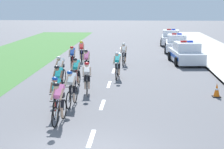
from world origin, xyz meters
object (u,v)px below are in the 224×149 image
object	(u,v)px
cyclist_second	(56,95)
cyclist_seventh	(60,70)
cyclist_eighth	(117,65)
cyclist_tenth	(72,57)
cyclist_sixth	(76,72)
cyclist_fourth	(59,81)
police_car_nearest	(186,54)
cyclist_twelfth	(82,51)
police_car_third	(171,38)
traffic_cone_mid	(217,90)
cyclist_fifth	(87,77)
cyclist_eleventh	(124,53)
police_car_second	(176,44)
cyclist_lead	(59,101)
cyclist_ninth	(87,62)
cyclist_third	(72,87)

from	to	relation	value
cyclist_second	cyclist_seventh	world-z (taller)	same
cyclist_eighth	cyclist_tenth	xyz separation A→B (m)	(-2.96, 2.65, 0.00)
cyclist_sixth	cyclist_eighth	distance (m)	3.07
cyclist_fourth	police_car_nearest	world-z (taller)	police_car_nearest
cyclist_twelfth	police_car_third	distance (m)	13.76
cyclist_tenth	cyclist_sixth	bearing A→B (deg)	-78.47
cyclist_sixth	cyclist_twelfth	size ratio (longest dim) A/B	1.00
cyclist_fourth	cyclist_sixth	size ratio (longest dim) A/B	1.00
cyclist_twelfth	traffic_cone_mid	xyz separation A→B (m)	(7.51, -9.88, -0.48)
cyclist_second	cyclist_fifth	size ratio (longest dim) A/B	1.00
cyclist_second	cyclist_twelfth	world-z (taller)	same
cyclist_seventh	cyclist_eleventh	bearing A→B (deg)	65.31
cyclist_tenth	police_car_second	size ratio (longest dim) A/B	0.38
police_car_nearest	police_car_second	xyz separation A→B (m)	(-0.00, 6.41, 0.00)
cyclist_lead	traffic_cone_mid	size ratio (longest dim) A/B	2.69
cyclist_ninth	police_car_third	xyz separation A→B (m)	(6.35, 16.59, -0.11)
police_car_nearest	cyclist_eleventh	bearing A→B (deg)	-167.49
cyclist_eleventh	cyclist_twelfth	distance (m)	3.27
cyclist_sixth	police_car_nearest	size ratio (longest dim) A/B	0.38
cyclist_fifth	traffic_cone_mid	bearing A→B (deg)	-3.36
cyclist_sixth	cyclist_fourth	bearing A→B (deg)	-100.64
police_car_second	police_car_third	size ratio (longest dim) A/B	1.00
cyclist_lead	cyclist_tenth	world-z (taller)	same
cyclist_fourth	cyclist_tenth	world-z (taller)	same
cyclist_third	police_car_second	distance (m)	19.02
cyclist_fourth	cyclist_eighth	size ratio (longest dim) A/B	1.00
cyclist_fourth	cyclist_eleventh	distance (m)	9.77
cyclist_second	cyclist_twelfth	xyz separation A→B (m)	(-0.90, 13.07, 0.00)
cyclist_fourth	police_car_second	xyz separation A→B (m)	(6.87, 16.78, -0.11)
police_car_second	police_car_third	xyz separation A→B (m)	(-0.00, 5.42, 0.00)
cyclist_second	cyclist_seventh	size ratio (longest dim) A/B	1.00
cyclist_sixth	cyclist_seventh	xyz separation A→B (m)	(-0.90, 0.50, 0.00)
cyclist_second	cyclist_seventh	distance (m)	5.36
police_car_second	police_car_third	world-z (taller)	same
cyclist_eighth	cyclist_twelfth	bearing A→B (deg)	115.76
cyclist_tenth	traffic_cone_mid	distance (m)	10.12
cyclist_eleventh	cyclist_twelfth	bearing A→B (deg)	159.37
cyclist_seventh	police_car_third	distance (m)	20.75
cyclist_seventh	police_car_third	bearing A→B (deg)	69.30
cyclist_eleventh	cyclist_fourth	bearing A→B (deg)	-105.31
cyclist_lead	cyclist_eleventh	world-z (taller)	same
cyclist_seventh	cyclist_twelfth	bearing A→B (deg)	90.08
cyclist_third	cyclist_fourth	size ratio (longest dim) A/B	1.00
cyclist_third	cyclist_seventh	xyz separation A→B (m)	(-1.25, 4.04, 0.00)
cyclist_third	police_car_nearest	xyz separation A→B (m)	(6.08, 11.61, -0.11)
cyclist_third	police_car_nearest	distance (m)	13.11
cyclist_third	cyclist_fifth	distance (m)	2.31
cyclist_second	cyclist_fourth	xyz separation A→B (m)	(-0.42, 2.50, 0.00)
cyclist_lead	cyclist_fourth	world-z (taller)	same
cyclist_lead	cyclist_twelfth	size ratio (longest dim) A/B	1.00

